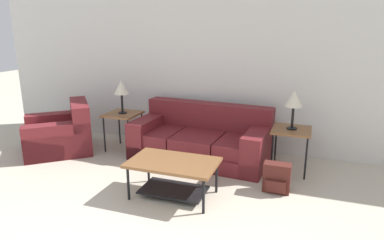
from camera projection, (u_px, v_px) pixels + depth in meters
The scene contains 9 objects.
wall_back at pixel (231, 71), 5.52m from camera, with size 8.85×0.06×2.60m.
couch at pixel (201, 140), 5.31m from camera, with size 2.13×1.13×0.82m.
armchair at pixel (61, 134), 5.64m from camera, with size 1.41×1.41×0.80m.
coffee_table at pixel (173, 170), 4.09m from camera, with size 1.05×0.65×0.45m.
side_table_left at pixel (123, 117), 5.62m from camera, with size 0.53×0.54×0.62m.
side_table_right at pixel (291, 133), 4.76m from camera, with size 0.53×0.54×0.62m.
table_lamp_left at pixel (121, 88), 5.49m from camera, with size 0.24×0.24×0.54m.
table_lamp_right at pixel (294, 100), 4.63m from camera, with size 0.24×0.24×0.54m.
backpack at pixel (277, 178), 4.25m from camera, with size 0.33×0.25×0.37m.
Camera 1 is at (1.25, -1.02, 2.00)m, focal length 32.00 mm.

